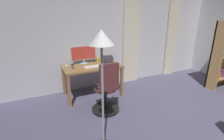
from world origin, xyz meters
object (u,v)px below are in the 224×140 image
at_px(desk, 92,70).
at_px(computer_keyboard, 94,66).
at_px(computer_monitor, 84,54).
at_px(computer_mouse, 67,66).
at_px(office_chair, 107,91).
at_px(laptop, 107,61).
at_px(cell_phone_by_monitor, 73,68).
at_px(mug_coffee, 98,59).
at_px(bookshelf, 224,54).
at_px(floor_lamp, 102,54).
at_px(cell_phone_face_up, 73,65).

xyz_separation_m(desk, computer_keyboard, (-0.01, 0.12, 0.11)).
xyz_separation_m(computer_monitor, computer_mouse, (0.43, 0.10, -0.23)).
xyz_separation_m(office_chair, computer_mouse, (0.56, -1.00, 0.29)).
height_order(laptop, computer_mouse, laptop).
height_order(cell_phone_by_monitor, mug_coffee, mug_coffee).
height_order(computer_mouse, mug_coffee, mug_coffee).
distance_m(desk, bookshelf, 3.44).
bearing_deg(computer_keyboard, bookshelf, 165.70).
bearing_deg(laptop, mug_coffee, -43.37).
bearing_deg(computer_mouse, floor_lamp, 94.32).
height_order(desk, computer_monitor, computer_monitor).
bearing_deg(computer_mouse, cell_phone_face_up, -150.71).
relative_size(desk, bookshelf, 0.76).
distance_m(computer_monitor, computer_keyboard, 0.46).
relative_size(computer_monitor, cell_phone_by_monitor, 4.38).
bearing_deg(computer_keyboard, cell_phone_by_monitor, -15.54).
distance_m(desk, computer_monitor, 0.44).
distance_m(computer_mouse, cell_phone_face_up, 0.17).
relative_size(computer_keyboard, floor_lamp, 0.25).
xyz_separation_m(desk, cell_phone_by_monitor, (0.44, -0.00, 0.10)).
distance_m(bookshelf, floor_lamp, 3.81).
bearing_deg(cell_phone_face_up, desk, 162.57).
bearing_deg(cell_phone_by_monitor, computer_keyboard, 173.55).
relative_size(cell_phone_face_up, mug_coffee, 1.17).
height_order(office_chair, cell_phone_face_up, office_chair).
xyz_separation_m(office_chair, laptop, (-0.40, -0.89, 0.33)).
xyz_separation_m(cell_phone_by_monitor, floor_lamp, (-0.03, 1.69, 0.65)).
distance_m(desk, cell_phone_face_up, 0.47).
bearing_deg(bookshelf, cell_phone_by_monitor, -14.45).
relative_size(office_chair, cell_phone_by_monitor, 7.30).
height_order(computer_keyboard, cell_phone_by_monitor, computer_keyboard).
bearing_deg(computer_mouse, office_chair, 119.13).
height_order(desk, cell_phone_by_monitor, cell_phone_by_monitor).
height_order(computer_mouse, cell_phone_face_up, computer_mouse).
bearing_deg(bookshelf, floor_lamp, 11.15).
xyz_separation_m(laptop, floor_lamp, (0.82, 1.73, 0.60)).
xyz_separation_m(computer_mouse, bookshelf, (-3.85, 1.11, 0.13)).
distance_m(desk, mug_coffee, 0.41).
height_order(computer_monitor, cell_phone_face_up, computer_monitor).
bearing_deg(bookshelf, computer_monitor, -19.60).
bearing_deg(computer_monitor, laptop, 157.83).
bearing_deg(computer_keyboard, computer_mouse, -26.27).
distance_m(computer_monitor, floor_lamp, 2.01).
bearing_deg(cell_phone_by_monitor, cell_phone_face_up, -92.07).
height_order(laptop, mug_coffee, laptop).
distance_m(laptop, floor_lamp, 2.01).
xyz_separation_m(computer_monitor, cell_phone_by_monitor, (0.33, 0.25, -0.24)).
bearing_deg(computer_monitor, office_chair, 96.38).
bearing_deg(cell_phone_face_up, floor_lamp, 102.71).
bearing_deg(cell_phone_by_monitor, mug_coffee, -149.90).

